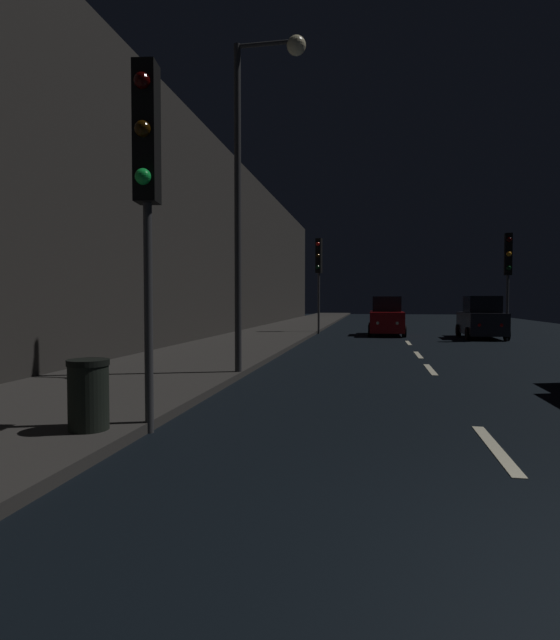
{
  "coord_description": "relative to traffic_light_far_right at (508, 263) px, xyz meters",
  "views": [
    {
      "loc": [
        -1.51,
        -3.7,
        1.86
      ],
      "look_at": [
        -4.66,
        13.51,
        1.18
      ],
      "focal_mm": 28.67,
      "sensor_mm": 36.0,
      "label": 1
    }
  ],
  "objects": [
    {
      "name": "ground",
      "position": [
        -4.49,
        3.5,
        -3.57
      ],
      "size": [
        25.98,
        84.0,
        0.02
      ],
      "primitive_type": "cube",
      "color": "black"
    },
    {
      "name": "sidewalk_left",
      "position": [
        -11.28,
        3.5,
        -3.49
      ],
      "size": [
        4.4,
        84.0,
        0.15
      ],
      "primitive_type": "cube",
      "color": "#33302D",
      "rests_on": "ground"
    },
    {
      "name": "building_facade_left",
      "position": [
        -13.88,
        0.0,
        1.29
      ],
      "size": [
        0.8,
        63.0,
        9.71
      ],
      "primitive_type": "cube",
      "color": "#2D2B28",
      "rests_on": "ground"
    },
    {
      "name": "lane_centerline",
      "position": [
        -4.49,
        -5.95,
        -3.56
      ],
      "size": [
        0.16,
        27.8,
        0.01
      ],
      "color": "beige",
      "rests_on": "ground"
    },
    {
      "name": "traffic_light_far_right",
      "position": [
        0.0,
        0.0,
        0.0
      ],
      "size": [
        0.33,
        0.47,
        4.9
      ],
      "rotation": [
        0.0,
        0.0,
        -1.65
      ],
      "color": "#38383A",
      "rests_on": "ground"
    },
    {
      "name": "traffic_light_far_left",
      "position": [
        -8.99,
        3.47,
        0.3
      ],
      "size": [
        0.37,
        0.48,
        5.27
      ],
      "rotation": [
        0.0,
        0.0,
        -1.77
      ],
      "color": "#38383A",
      "rests_on": "ground"
    },
    {
      "name": "traffic_light_near_left",
      "position": [
        -9.08,
        -18.07,
        0.16
      ],
      "size": [
        0.35,
        0.48,
        5.1
      ],
      "rotation": [
        0.0,
        0.0,
        -1.43
      ],
      "color": "#38383A",
      "rests_on": "ground"
    },
    {
      "name": "streetlamp_overhead",
      "position": [
        -8.75,
        -12.9,
        1.61
      ],
      "size": [
        1.7,
        0.44,
        7.92
      ],
      "color": "#2D2D30",
      "rests_on": "ground"
    },
    {
      "name": "trash_bin_curbside",
      "position": [
        -9.69,
        -18.58,
        -2.94
      ],
      "size": [
        0.55,
        0.55,
        0.93
      ],
      "color": "black",
      "rests_on": "sidewalk_left"
    },
    {
      "name": "car_approaching_headlights",
      "position": [
        -5.32,
        3.02,
        -2.62
      ],
      "size": [
        1.89,
        4.09,
        2.06
      ],
      "rotation": [
        0.0,
        0.0,
        -1.57
      ],
      "color": "maroon",
      "rests_on": "ground"
    },
    {
      "name": "car_parked_right_far",
      "position": [
        -0.8,
        1.59,
        -2.62
      ],
      "size": [
        1.9,
        4.11,
        2.07
      ],
      "rotation": [
        0.0,
        0.0,
        1.57
      ],
      "color": "black",
      "rests_on": "ground"
    }
  ]
}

